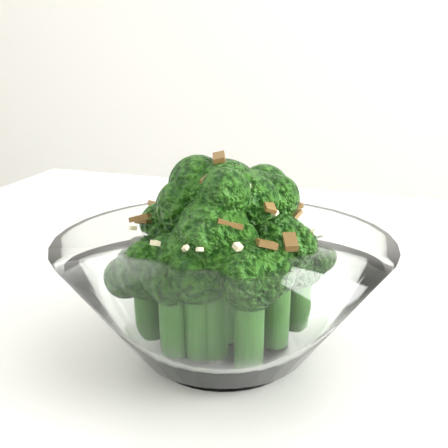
# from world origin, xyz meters

# --- Properties ---
(broccoli_dish) EXTENTS (0.20, 0.20, 0.13)m
(broccoli_dish) POSITION_xyz_m (-0.06, 0.02, 0.80)
(broccoli_dish) COLOR white
(broccoli_dish) RESTS_ON table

